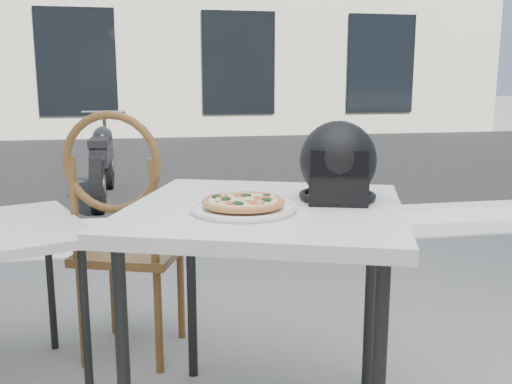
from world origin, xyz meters
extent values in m
cube|color=black|center=(0.00, 7.00, 0.00)|extent=(30.00, 8.00, 0.00)
cube|color=#9D9A93|center=(0.00, 3.00, 0.06)|extent=(30.00, 0.25, 0.12)
cube|color=black|center=(-1.70, 10.98, 1.60)|extent=(1.60, 0.08, 2.20)
cube|color=black|center=(1.70, 10.98, 1.60)|extent=(1.60, 0.08, 2.20)
cube|color=black|center=(5.00, 10.98, 1.60)|extent=(1.60, 0.08, 2.20)
cube|color=silver|center=(-0.01, 0.19, 0.81)|extent=(1.13, 1.13, 0.04)
cylinder|color=black|center=(-0.47, -0.02, 0.39)|extent=(0.05, 0.05, 0.79)
cylinder|color=black|center=(-0.22, 0.66, 0.39)|extent=(0.05, 0.05, 0.79)
cylinder|color=black|center=(0.46, 0.40, 0.39)|extent=(0.05, 0.05, 0.79)
cylinder|color=white|center=(-0.09, 0.11, 0.84)|extent=(0.34, 0.34, 0.01)
torus|color=white|center=(-0.09, 0.11, 0.84)|extent=(0.35, 0.35, 0.02)
cylinder|color=#D0844C|center=(-0.09, 0.11, 0.86)|extent=(0.25, 0.25, 0.01)
torus|color=#D0844C|center=(-0.09, 0.11, 0.86)|extent=(0.26, 0.26, 0.02)
cylinder|color=#AB2113|center=(-0.09, 0.11, 0.86)|extent=(0.23, 0.23, 0.00)
cylinder|color=beige|center=(-0.09, 0.11, 0.87)|extent=(0.22, 0.22, 0.00)
cylinder|color=#D14C24|center=(-0.03, 0.13, 0.87)|extent=(0.05, 0.05, 0.00)
cylinder|color=#D14C24|center=(-0.09, 0.18, 0.87)|extent=(0.05, 0.05, 0.00)
cylinder|color=#D14C24|center=(-0.15, 0.14, 0.87)|extent=(0.05, 0.05, 0.00)
cylinder|color=#D14C24|center=(-0.13, 0.07, 0.87)|extent=(0.05, 0.05, 0.00)
cylinder|color=#D14C24|center=(-0.06, 0.06, 0.87)|extent=(0.05, 0.05, 0.00)
ellipsoid|color=#123315|center=(-0.08, 0.16, 0.87)|extent=(0.04, 0.03, 0.01)
ellipsoid|color=#123315|center=(-0.15, 0.12, 0.87)|extent=(0.05, 0.05, 0.01)
ellipsoid|color=#123315|center=(-0.03, 0.08, 0.87)|extent=(0.03, 0.04, 0.01)
ellipsoid|color=#123315|center=(-0.12, 0.05, 0.87)|extent=(0.05, 0.04, 0.01)
ellipsoid|color=#123315|center=(-0.01, 0.15, 0.87)|extent=(0.04, 0.03, 0.01)
ellipsoid|color=#123315|center=(-0.17, 0.17, 0.87)|extent=(0.04, 0.05, 0.01)
cylinder|color=#E3E08A|center=(-0.08, 0.09, 0.87)|extent=(0.01, 0.02, 0.02)
cylinder|color=#E3E08A|center=(-0.14, 0.18, 0.87)|extent=(0.02, 0.02, 0.02)
cylinder|color=#E3E08A|center=(-0.04, 0.12, 0.87)|extent=(0.02, 0.02, 0.02)
cylinder|color=#E3E08A|center=(-0.11, 0.20, 0.87)|extent=(0.02, 0.02, 0.02)
cylinder|color=#E3E08A|center=(-0.06, 0.04, 0.87)|extent=(0.02, 0.02, 0.02)
cylinder|color=#E3E08A|center=(-0.17, 0.10, 0.87)|extent=(0.02, 0.02, 0.02)
cylinder|color=#E3E08A|center=(0.00, 0.11, 0.87)|extent=(0.02, 0.02, 0.02)
cylinder|color=#E3E08A|center=(-0.13, 0.07, 0.87)|extent=(0.02, 0.02, 0.02)
ellipsoid|color=black|center=(0.25, 0.23, 0.96)|extent=(0.33, 0.34, 0.27)
cube|color=black|center=(0.23, 0.15, 0.88)|extent=(0.21, 0.15, 0.11)
torus|color=black|center=(0.25, 0.23, 0.85)|extent=(0.33, 0.33, 0.02)
cube|color=black|center=(0.22, 0.12, 0.97)|extent=(0.18, 0.09, 0.08)
cube|color=brown|center=(-0.46, 0.93, 0.48)|extent=(0.54, 0.54, 0.04)
cylinder|color=brown|center=(-0.24, 1.03, 0.23)|extent=(0.04, 0.04, 0.47)
cylinder|color=brown|center=(-0.56, 1.14, 0.23)|extent=(0.04, 0.04, 0.47)
cylinder|color=brown|center=(-0.36, 0.71, 0.23)|extent=(0.04, 0.04, 0.47)
cylinder|color=brown|center=(-0.68, 0.82, 0.23)|extent=(0.04, 0.04, 0.47)
cylinder|color=brown|center=(-0.36, 0.70, 0.70)|extent=(0.04, 0.04, 0.45)
cylinder|color=brown|center=(-0.68, 0.81, 0.70)|extent=(0.04, 0.04, 0.45)
torus|color=brown|center=(-0.52, 0.76, 0.91)|extent=(0.40, 0.17, 0.42)
cylinder|color=black|center=(-0.62, 0.47, 0.33)|extent=(0.04, 0.04, 0.65)
cylinder|color=black|center=(-0.83, 1.03, 0.33)|extent=(0.04, 0.04, 0.65)
cylinder|color=black|center=(-0.81, 5.09, 0.27)|extent=(0.12, 0.55, 0.54)
cylinder|color=slate|center=(-0.81, 5.09, 0.27)|extent=(0.13, 0.18, 0.18)
cylinder|color=black|center=(-0.83, 3.82, 0.27)|extent=(0.12, 0.55, 0.54)
cylinder|color=slate|center=(-0.83, 3.82, 0.27)|extent=(0.13, 0.18, 0.18)
cube|color=black|center=(-0.82, 4.46, 0.50)|extent=(0.18, 0.96, 0.20)
ellipsoid|color=black|center=(-0.82, 4.59, 0.65)|extent=(0.21, 0.38, 0.20)
cube|color=black|center=(-0.82, 4.19, 0.64)|extent=(0.19, 0.46, 0.07)
cylinder|color=slate|center=(-0.81, 5.02, 0.56)|extent=(0.04, 0.29, 0.65)
cylinder|color=slate|center=(-0.81, 4.91, 0.89)|extent=(0.47, 0.04, 0.03)
cube|color=black|center=(-0.83, 3.84, 0.53)|extent=(0.13, 0.20, 0.05)
camera|label=1|loc=(-0.39, -1.58, 1.23)|focal=40.00mm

